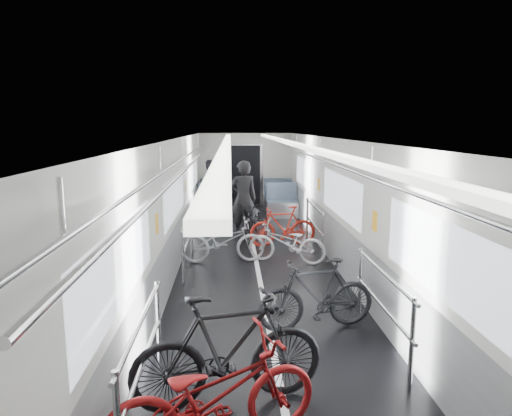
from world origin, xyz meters
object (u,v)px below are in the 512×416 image
at_px(bike_left_near, 214,395).
at_px(bike_aisle, 253,219).
at_px(person_standing, 243,199).
at_px(bike_right_far, 283,226).
at_px(bike_right_mid, 287,243).
at_px(person_seated, 210,187).
at_px(bike_left_mid, 229,350).
at_px(bike_right_near, 317,294).
at_px(bike_left_far, 223,241).

relative_size(bike_left_near, bike_aisle, 1.07).
distance_m(bike_left_near, person_standing, 7.36).
relative_size(bike_left_near, bike_right_far, 1.21).
relative_size(bike_left_near, bike_right_mid, 1.19).
bearing_deg(bike_aisle, bike_left_near, -81.07).
distance_m(bike_right_far, person_seated, 4.24).
height_order(bike_left_near, bike_left_mid, bike_left_mid).
relative_size(bike_right_mid, bike_aisle, 0.90).
bearing_deg(bike_left_mid, bike_right_near, -47.48).
xyz_separation_m(bike_right_mid, bike_right_far, (0.07, 1.24, 0.05)).
bearing_deg(bike_left_near, person_seated, -17.18).
xyz_separation_m(bike_left_near, bike_right_far, (1.29, 6.38, -0.03)).
relative_size(bike_left_far, bike_right_far, 1.09).
bearing_deg(bike_right_near, bike_right_mid, 170.47).
height_order(bike_right_far, person_seated, person_seated).
height_order(bike_right_near, person_seated, person_seated).
height_order(bike_right_near, bike_aisle, bike_right_near).
bearing_deg(bike_left_mid, bike_right_mid, -25.55).
distance_m(bike_left_near, bike_left_far, 5.25).
bearing_deg(bike_left_mid, bike_left_far, -10.28).
distance_m(bike_right_mid, bike_right_far, 1.25).
height_order(bike_right_mid, person_seated, person_seated).
xyz_separation_m(bike_right_far, person_seated, (-1.77, 3.84, 0.37)).
relative_size(bike_right_near, person_standing, 0.86).
relative_size(bike_left_mid, bike_right_near, 1.18).
height_order(bike_right_near, bike_right_far, bike_right_near).
bearing_deg(bike_left_far, bike_left_mid, 178.44).
distance_m(bike_left_far, person_standing, 2.19).
relative_size(bike_left_far, person_standing, 0.89).
height_order(bike_left_far, bike_right_near, bike_right_near).
bearing_deg(bike_aisle, bike_right_far, -40.24).
bearing_deg(bike_right_mid, bike_right_near, 20.55).
bearing_deg(person_standing, person_seated, -82.70).
bearing_deg(person_standing, bike_left_mid, 76.66).
height_order(bike_left_mid, bike_right_far, bike_left_mid).
distance_m(person_standing, person_seated, 3.03).
height_order(bike_left_mid, person_seated, person_seated).
xyz_separation_m(bike_left_far, bike_right_far, (1.30, 1.13, 0.02)).
relative_size(bike_left_near, bike_right_near, 1.15).
bearing_deg(bike_left_far, bike_right_far, -52.26).
height_order(bike_left_mid, person_standing, person_standing).
xyz_separation_m(bike_right_far, person_standing, (-0.84, 0.96, 0.47)).
distance_m(bike_left_near, bike_left_mid, 0.62).
bearing_deg(bike_left_near, bike_right_far, -31.32).
distance_m(bike_right_far, person_standing, 1.36).
height_order(bike_right_mid, bike_right_far, bike_right_far).
bearing_deg(bike_left_far, bike_left_near, 176.92).
xyz_separation_m(bike_right_mid, bike_aisle, (-0.55, 2.10, 0.04)).
bearing_deg(person_seated, bike_left_mid, 78.57).
xyz_separation_m(bike_left_far, person_standing, (0.45, 2.08, 0.49)).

